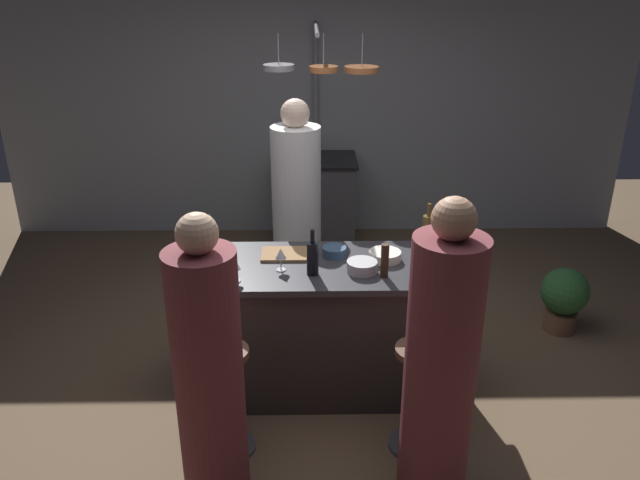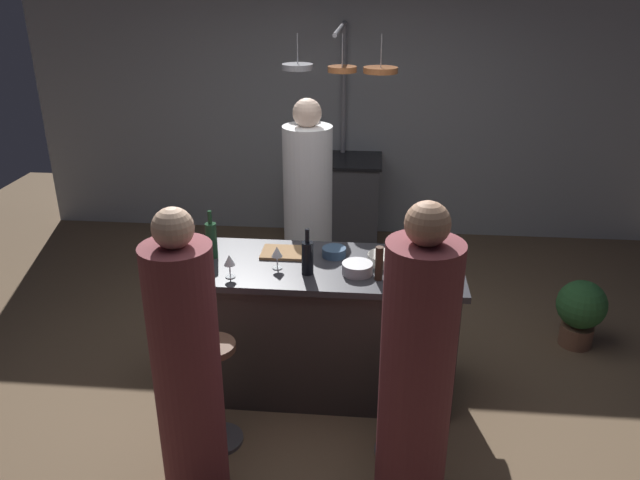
{
  "view_description": "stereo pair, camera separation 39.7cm",
  "coord_description": "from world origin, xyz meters",
  "px_view_note": "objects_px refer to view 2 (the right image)",
  "views": [
    {
      "loc": [
        -0.06,
        -3.51,
        2.57
      ],
      "look_at": [
        0.0,
        0.15,
        1.0
      ],
      "focal_mm": 34.87,
      "sensor_mm": 36.0,
      "label": 1
    },
    {
      "loc": [
        0.34,
        -3.49,
        2.57
      ],
      "look_at": [
        0.0,
        0.15,
        1.0
      ],
      "focal_mm": 34.87,
      "sensor_mm": 36.0,
      "label": 2
    }
  ],
  "objects_px": {
    "wine_glass_near_right_guest": "(277,253)",
    "guest_left": "(187,371)",
    "wine_glass_near_left_guest": "(437,248)",
    "mixing_bowl_steel": "(357,268)",
    "mixing_bowl_ceramic": "(384,259)",
    "wine_bottle_rose": "(421,262)",
    "wine_bottle_green": "(211,240)",
    "stove_range": "(341,201)",
    "wine_bottle_dark": "(307,257)",
    "chef": "(308,221)",
    "mixing_bowl_blue": "(334,252)",
    "bar_stool_right": "(401,400)",
    "wine_bottle_amber": "(430,236)",
    "wine_glass_by_chef": "(229,261)",
    "bar_stool_left": "(216,389)",
    "guest_right": "(416,379)",
    "cutting_board": "(286,253)",
    "pepper_mill": "(379,263)",
    "wine_bottle_red": "(421,268)",
    "potted_plant": "(581,310)"
  },
  "relations": [
    {
      "from": "chef",
      "to": "potted_plant",
      "type": "bearing_deg",
      "value": -7.68
    },
    {
      "from": "wine_glass_by_chef",
      "to": "bar_stool_right",
      "type": "bearing_deg",
      "value": -20.72
    },
    {
      "from": "stove_range",
      "to": "potted_plant",
      "type": "height_order",
      "value": "stove_range"
    },
    {
      "from": "guest_left",
      "to": "wine_bottle_green",
      "type": "height_order",
      "value": "guest_left"
    },
    {
      "from": "wine_bottle_amber",
      "to": "wine_bottle_green",
      "type": "height_order",
      "value": "same"
    },
    {
      "from": "bar_stool_left",
      "to": "wine_bottle_dark",
      "type": "relative_size",
      "value": 2.34
    },
    {
      "from": "stove_range",
      "to": "mixing_bowl_blue",
      "type": "distance_m",
      "value": 2.37
    },
    {
      "from": "wine_glass_near_left_guest",
      "to": "cutting_board",
      "type": "bearing_deg",
      "value": 176.26
    },
    {
      "from": "bar_stool_right",
      "to": "bar_stool_left",
      "type": "bearing_deg",
      "value": 180.0
    },
    {
      "from": "bar_stool_left",
      "to": "wine_bottle_dark",
      "type": "height_order",
      "value": "wine_bottle_dark"
    },
    {
      "from": "guest_right",
      "to": "wine_bottle_amber",
      "type": "relative_size",
      "value": 5.33
    },
    {
      "from": "bar_stool_left",
      "to": "bar_stool_right",
      "type": "distance_m",
      "value": 1.06
    },
    {
      "from": "bar_stool_left",
      "to": "mixing_bowl_ceramic",
      "type": "relative_size",
      "value": 3.33
    },
    {
      "from": "bar_stool_left",
      "to": "wine_glass_by_chef",
      "type": "bearing_deg",
      "value": 86.08
    },
    {
      "from": "wine_bottle_green",
      "to": "mixing_bowl_ceramic",
      "type": "xyz_separation_m",
      "value": [
        1.09,
        0.01,
        -0.09
      ]
    },
    {
      "from": "wine_bottle_dark",
      "to": "mixing_bowl_blue",
      "type": "relative_size",
      "value": 1.89
    },
    {
      "from": "wine_bottle_dark",
      "to": "wine_glass_near_left_guest",
      "type": "relative_size",
      "value": 1.99
    },
    {
      "from": "wine_bottle_amber",
      "to": "mixing_bowl_steel",
      "type": "bearing_deg",
      "value": -143.57
    },
    {
      "from": "wine_glass_near_right_guest",
      "to": "guest_left",
      "type": "bearing_deg",
      "value": -109.62
    },
    {
      "from": "bar_stool_right",
      "to": "wine_bottle_dark",
      "type": "distance_m",
      "value": 0.99
    },
    {
      "from": "stove_range",
      "to": "wine_glass_near_right_guest",
      "type": "xyz_separation_m",
      "value": [
        -0.24,
        -2.53,
        0.56
      ]
    },
    {
      "from": "wine_bottle_red",
      "to": "wine_bottle_dark",
      "type": "bearing_deg",
      "value": 168.92
    },
    {
      "from": "wine_bottle_dark",
      "to": "guest_right",
      "type": "bearing_deg",
      "value": -53.95
    },
    {
      "from": "wine_bottle_rose",
      "to": "mixing_bowl_ceramic",
      "type": "height_order",
      "value": "wine_bottle_rose"
    },
    {
      "from": "guest_left",
      "to": "pepper_mill",
      "type": "relative_size",
      "value": 7.69
    },
    {
      "from": "guest_left",
      "to": "bar_stool_right",
      "type": "bearing_deg",
      "value": 18.16
    },
    {
      "from": "wine_bottle_rose",
      "to": "wine_bottle_dark",
      "type": "relative_size",
      "value": 1.04
    },
    {
      "from": "stove_range",
      "to": "mixing_bowl_ceramic",
      "type": "xyz_separation_m",
      "value": [
        0.41,
        -2.39,
        0.48
      ]
    },
    {
      "from": "guest_right",
      "to": "wine_glass_near_left_guest",
      "type": "height_order",
      "value": "guest_right"
    },
    {
      "from": "stove_range",
      "to": "pepper_mill",
      "type": "xyz_separation_m",
      "value": [
        0.38,
        -2.63,
        0.56
      ]
    },
    {
      "from": "chef",
      "to": "wine_bottle_dark",
      "type": "height_order",
      "value": "chef"
    },
    {
      "from": "wine_bottle_amber",
      "to": "wine_glass_near_right_guest",
      "type": "xyz_separation_m",
      "value": [
        -0.95,
        -0.31,
        -0.02
      ]
    },
    {
      "from": "wine_glass_by_chef",
      "to": "mixing_bowl_steel",
      "type": "relative_size",
      "value": 0.78
    },
    {
      "from": "bar_stool_right",
      "to": "mixing_bowl_blue",
      "type": "bearing_deg",
      "value": 120.3
    },
    {
      "from": "wine_bottle_green",
      "to": "mixing_bowl_ceramic",
      "type": "height_order",
      "value": "wine_bottle_green"
    },
    {
      "from": "stove_range",
      "to": "wine_bottle_dark",
      "type": "height_order",
      "value": "wine_bottle_dark"
    },
    {
      "from": "chef",
      "to": "cutting_board",
      "type": "bearing_deg",
      "value": -93.67
    },
    {
      "from": "wine_bottle_rose",
      "to": "wine_glass_near_right_guest",
      "type": "bearing_deg",
      "value": 175.42
    },
    {
      "from": "wine_glass_near_right_guest",
      "to": "mixing_bowl_ceramic",
      "type": "height_order",
      "value": "wine_glass_near_right_guest"
    },
    {
      "from": "guest_right",
      "to": "wine_bottle_amber",
      "type": "height_order",
      "value": "guest_right"
    },
    {
      "from": "wine_bottle_amber",
      "to": "wine_glass_by_chef",
      "type": "xyz_separation_m",
      "value": [
        -1.21,
        -0.45,
        -0.02
      ]
    },
    {
      "from": "wine_bottle_amber",
      "to": "wine_bottle_green",
      "type": "xyz_separation_m",
      "value": [
        -1.39,
        -0.18,
        -0.0
      ]
    },
    {
      "from": "chef",
      "to": "mixing_bowl_blue",
      "type": "height_order",
      "value": "chef"
    },
    {
      "from": "wine_bottle_dark",
      "to": "wine_glass_by_chef",
      "type": "xyz_separation_m",
      "value": [
        -0.45,
        -0.09,
        -0.0
      ]
    },
    {
      "from": "guest_left",
      "to": "mixing_bowl_ceramic",
      "type": "distance_m",
      "value": 1.43
    },
    {
      "from": "wine_bottle_rose",
      "to": "wine_glass_near_left_guest",
      "type": "xyz_separation_m",
      "value": [
        0.11,
        0.23,
        -0.01
      ]
    },
    {
      "from": "wine_bottle_amber",
      "to": "wine_bottle_red",
      "type": "relative_size",
      "value": 0.96
    },
    {
      "from": "wine_glass_near_left_guest",
      "to": "mixing_bowl_steel",
      "type": "xyz_separation_m",
      "value": [
        -0.49,
        -0.18,
        -0.07
      ]
    },
    {
      "from": "cutting_board",
      "to": "wine_bottle_amber",
      "type": "xyz_separation_m",
      "value": [
        0.92,
        0.09,
        0.11
      ]
    },
    {
      "from": "bar_stool_right",
      "to": "mixing_bowl_steel",
      "type": "bearing_deg",
      "value": 118.69
    }
  ]
}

